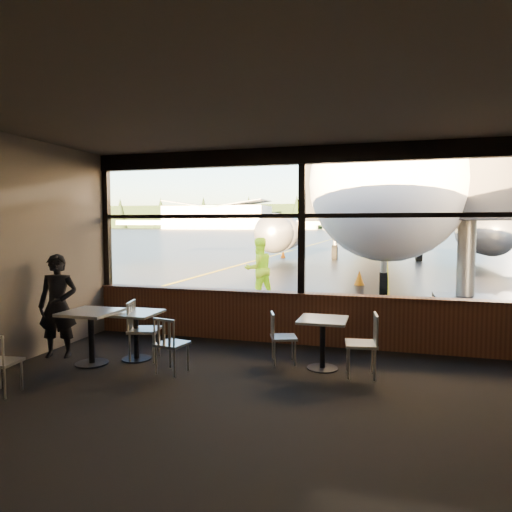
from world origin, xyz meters
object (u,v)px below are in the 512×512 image
at_px(cafe_table_near, 323,344).
at_px(chair_mid_s, 172,344).
at_px(jet_bridge, 470,214).
at_px(cafe_table_mid, 136,336).
at_px(airliner, 378,159).
at_px(passenger, 58,306).
at_px(chair_near_w, 284,338).
at_px(cone_nose, 359,278).
at_px(cafe_table_left, 91,338).
at_px(cone_wing, 283,254).
at_px(chair_mid_w, 145,331).
at_px(chair_left_s, 2,363).
at_px(chair_near_e, 361,345).
at_px(ground_crew, 259,269).

distance_m(cafe_table_near, chair_mid_s, 2.20).
xyz_separation_m(jet_bridge, cafe_table_mid, (-5.94, -7.16, -2.03)).
height_order(airliner, passenger, airliner).
relative_size(chair_near_w, cone_nose, 1.57).
xyz_separation_m(cafe_table_left, cone_wing, (-2.04, 22.67, -0.19)).
bearing_deg(cafe_table_near, chair_near_w, 168.94).
bearing_deg(cafe_table_mid, passenger, -170.95).
xyz_separation_m(cafe_table_left, chair_mid_w, (0.67, 0.43, 0.06)).
xyz_separation_m(airliner, cone_nose, (-0.35, -10.88, -5.63)).
bearing_deg(cone_wing, cafe_table_near, -75.98).
xyz_separation_m(chair_near_w, chair_left_s, (-3.14, -2.23, 0.00)).
distance_m(jet_bridge, chair_near_w, 7.90).
height_order(cafe_table_mid, cone_wing, cafe_table_mid).
xyz_separation_m(airliner, passenger, (-4.53, -21.20, -5.04)).
distance_m(chair_near_e, chair_left_s, 4.74).
xyz_separation_m(ground_crew, cone_nose, (2.56, 4.09, -0.63)).
bearing_deg(passenger, cafe_table_near, -10.55).
relative_size(airliner, chair_left_s, 47.36).
relative_size(cafe_table_left, passenger, 0.50).
height_order(chair_near_e, chair_mid_w, chair_mid_w).
xyz_separation_m(chair_mid_s, passenger, (-2.12, 0.22, 0.42)).
xyz_separation_m(cafe_table_near, chair_mid_w, (-2.76, -0.31, 0.10)).
bearing_deg(airliner, chair_left_s, -102.34).
bearing_deg(cafe_table_mid, cone_wing, 96.60).
xyz_separation_m(cafe_table_near, ground_crew, (-2.57, 5.69, 0.51)).
xyz_separation_m(chair_mid_s, cone_nose, (2.06, 10.53, -0.16)).
relative_size(cafe_table_mid, chair_left_s, 0.95).
relative_size(chair_left_s, cone_wing, 1.81).
bearing_deg(ground_crew, jet_bridge, 147.63).
bearing_deg(jet_bridge, chair_mid_w, -129.08).
xyz_separation_m(cafe_table_near, chair_left_s, (-3.76, -2.11, 0.02)).
distance_m(chair_near_e, chair_mid_s, 2.70).
distance_m(jet_bridge, ground_crew, 5.92).
height_order(cafe_table_left, cone_wing, cafe_table_left).
height_order(chair_near_w, chair_mid_w, chair_mid_w).
bearing_deg(airliner, ground_crew, -103.13).
xyz_separation_m(jet_bridge, chair_mid_w, (-5.80, -7.14, -1.94)).
xyz_separation_m(chair_mid_s, chair_left_s, (-1.69, -1.36, -0.01)).
relative_size(chair_left_s, cone_nose, 1.59).
bearing_deg(chair_near_e, ground_crew, 20.98).
xyz_separation_m(airliner, cafe_table_mid, (-3.24, -21.00, -5.50)).
bearing_deg(cone_nose, chair_near_w, -93.59).
distance_m(cafe_table_mid, chair_near_w, 2.33).
bearing_deg(cafe_table_mid, cafe_table_left, -142.50).
bearing_deg(passenger, chair_near_w, -7.43).
bearing_deg(chair_near_e, chair_near_w, 69.31).
height_order(chair_near_w, passenger, passenger).
relative_size(chair_near_e, ground_crew, 0.51).
bearing_deg(cafe_table_near, chair_mid_s, -160.04).
height_order(jet_bridge, chair_left_s, jet_bridge).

